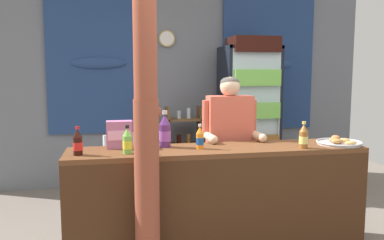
% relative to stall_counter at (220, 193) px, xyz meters
% --- Properties ---
extents(ground_plane, '(7.08, 7.08, 0.00)m').
position_rel_stall_counter_xyz_m(ground_plane, '(0.06, 0.74, -0.56)').
color(ground_plane, slate).
extents(back_wall_curtained, '(5.32, 0.22, 2.82)m').
position_rel_stall_counter_xyz_m(back_wall_curtained, '(0.07, 2.37, 0.90)').
color(back_wall_curtained, slate).
rests_on(back_wall_curtained, ground).
extents(stall_counter, '(2.50, 0.52, 0.92)m').
position_rel_stall_counter_xyz_m(stall_counter, '(0.00, 0.00, 0.00)').
color(stall_counter, brown).
rests_on(stall_counter, ground).
extents(timber_post, '(0.20, 0.18, 2.73)m').
position_rel_stall_counter_xyz_m(timber_post, '(-0.63, -0.31, 0.75)').
color(timber_post, brown).
rests_on(timber_post, ground).
extents(drink_fridge, '(0.71, 0.67, 2.01)m').
position_rel_stall_counter_xyz_m(drink_fridge, '(0.90, 1.84, 0.54)').
color(drink_fridge, black).
rests_on(drink_fridge, ground).
extents(bottle_shelf_rack, '(0.48, 0.28, 1.11)m').
position_rel_stall_counter_xyz_m(bottle_shelf_rack, '(0.05, 2.01, 0.02)').
color(bottle_shelf_rack, brown).
rests_on(bottle_shelf_rack, ground).
extents(plastic_lawn_chair, '(0.59, 0.59, 0.86)m').
position_rel_stall_counter_xyz_m(plastic_lawn_chair, '(-0.73, 1.33, -0.06)').
color(plastic_lawn_chair, silver).
rests_on(plastic_lawn_chair, ground).
extents(shopkeeper, '(0.54, 0.42, 1.51)m').
position_rel_stall_counter_xyz_m(shopkeeper, '(0.24, 0.54, 0.40)').
color(shopkeeper, '#28282D').
rests_on(shopkeeper, ground).
extents(soda_bottle_grape_soda, '(0.10, 0.10, 0.31)m').
position_rel_stall_counter_xyz_m(soda_bottle_grape_soda, '(-0.43, 0.21, 0.50)').
color(soda_bottle_grape_soda, '#56286B').
rests_on(soda_bottle_grape_soda, stall_counter).
extents(soda_bottle_orange_soda, '(0.06, 0.06, 0.21)m').
position_rel_stall_counter_xyz_m(soda_bottle_orange_soda, '(-0.16, 0.08, 0.45)').
color(soda_bottle_orange_soda, orange).
rests_on(soda_bottle_orange_soda, stall_counter).
extents(soda_bottle_iced_tea, '(0.07, 0.07, 0.23)m').
position_rel_stall_counter_xyz_m(soda_bottle_iced_tea, '(0.70, -0.06, 0.46)').
color(soda_bottle_iced_tea, brown).
rests_on(soda_bottle_iced_tea, stall_counter).
extents(soda_bottle_cola, '(0.07, 0.07, 0.22)m').
position_rel_stall_counter_xyz_m(soda_bottle_cola, '(-1.13, 0.02, 0.46)').
color(soda_bottle_cola, black).
rests_on(soda_bottle_cola, stall_counter).
extents(soda_bottle_lime_soda, '(0.08, 0.08, 0.22)m').
position_rel_stall_counter_xyz_m(soda_bottle_lime_soda, '(-0.76, 0.00, 0.46)').
color(soda_bottle_lime_soda, '#75C64C').
rests_on(soda_bottle_lime_soda, stall_counter).
extents(snack_box_wafer, '(0.21, 0.12, 0.23)m').
position_rel_stall_counter_xyz_m(snack_box_wafer, '(-0.81, 0.25, 0.48)').
color(snack_box_wafer, '#B76699').
rests_on(snack_box_wafer, stall_counter).
extents(pastry_tray, '(0.39, 0.39, 0.07)m').
position_rel_stall_counter_xyz_m(pastry_tray, '(1.09, 0.03, 0.38)').
color(pastry_tray, '#BCBCC1').
rests_on(pastry_tray, stall_counter).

